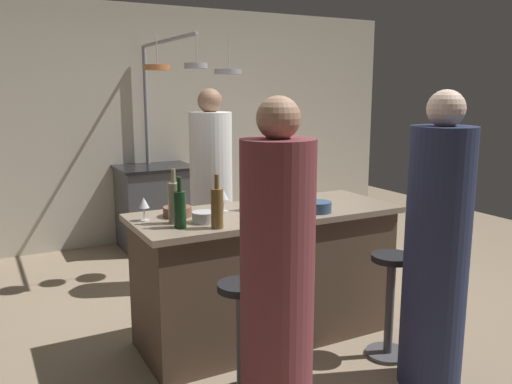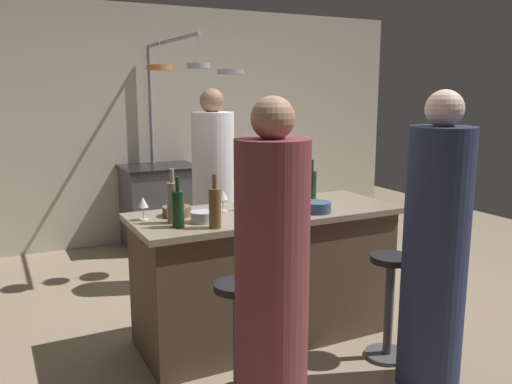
# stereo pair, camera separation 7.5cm
# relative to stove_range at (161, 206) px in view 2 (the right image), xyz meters

# --- Properties ---
(ground_plane) EXTENTS (9.00, 9.00, 0.00)m
(ground_plane) POSITION_rel_stove_range_xyz_m (0.00, -2.45, -0.45)
(ground_plane) COLOR gray
(back_wall) EXTENTS (6.40, 0.16, 2.60)m
(back_wall) POSITION_rel_stove_range_xyz_m (0.00, 0.40, 0.85)
(back_wall) COLOR beige
(back_wall) RESTS_ON ground_plane
(kitchen_island) EXTENTS (1.80, 0.72, 0.90)m
(kitchen_island) POSITION_rel_stove_range_xyz_m (0.00, -2.45, 0.01)
(kitchen_island) COLOR brown
(kitchen_island) RESTS_ON ground_plane
(stove_range) EXTENTS (0.80, 0.64, 0.89)m
(stove_range) POSITION_rel_stove_range_xyz_m (0.00, 0.00, 0.00)
(stove_range) COLOR #47474C
(stove_range) RESTS_ON ground_plane
(chef) EXTENTS (0.36, 0.36, 1.71)m
(chef) POSITION_rel_stove_range_xyz_m (0.07, -1.36, 0.35)
(chef) COLOR white
(chef) RESTS_ON ground_plane
(bar_stool_left) EXTENTS (0.28, 0.28, 0.68)m
(bar_stool_left) POSITION_rel_stove_range_xyz_m (-0.50, -3.07, -0.07)
(bar_stool_left) COLOR #4C4C51
(bar_stool_left) RESTS_ON ground_plane
(guest_left) EXTENTS (0.35, 0.35, 1.67)m
(guest_left) POSITION_rel_stove_range_xyz_m (-0.49, -3.42, 0.33)
(guest_left) COLOR brown
(guest_left) RESTS_ON ground_plane
(bar_stool_right) EXTENTS (0.28, 0.28, 0.68)m
(bar_stool_right) POSITION_rel_stove_range_xyz_m (0.56, -3.07, -0.07)
(bar_stool_right) COLOR #4C4C51
(bar_stool_right) RESTS_ON ground_plane
(guest_right) EXTENTS (0.36, 0.36, 1.70)m
(guest_right) POSITION_rel_stove_range_xyz_m (0.55, -3.43, 0.34)
(guest_right) COLOR #262D4C
(guest_right) RESTS_ON ground_plane
(overhead_pot_rack) EXTENTS (0.88, 1.55, 2.17)m
(overhead_pot_rack) POSITION_rel_stove_range_xyz_m (0.03, -0.58, 1.21)
(overhead_pot_rack) COLOR gray
(overhead_pot_rack) RESTS_ON ground_plane
(pepper_mill) EXTENTS (0.05, 0.05, 0.21)m
(pepper_mill) POSITION_rel_stove_range_xyz_m (0.33, -2.39, 0.56)
(pepper_mill) COLOR #382319
(pepper_mill) RESTS_ON kitchen_island
(wine_bottle_green) EXTENTS (0.07, 0.07, 0.30)m
(wine_bottle_green) POSITION_rel_stove_range_xyz_m (0.46, -2.28, 0.57)
(wine_bottle_green) COLOR #193D23
(wine_bottle_green) RESTS_ON kitchen_island
(wine_bottle_red) EXTENTS (0.07, 0.07, 0.30)m
(wine_bottle_red) POSITION_rel_stove_range_xyz_m (-0.67, -2.60, 0.57)
(wine_bottle_red) COLOR #143319
(wine_bottle_red) RESTS_ON kitchen_island
(wine_bottle_white) EXTENTS (0.07, 0.07, 0.33)m
(wine_bottle_white) POSITION_rel_stove_range_xyz_m (-0.66, -2.49, 0.58)
(wine_bottle_white) COLOR gray
(wine_bottle_white) RESTS_ON kitchen_island
(wine_bottle_amber) EXTENTS (0.07, 0.07, 0.32)m
(wine_bottle_amber) POSITION_rel_stove_range_xyz_m (-0.48, -2.72, 0.58)
(wine_bottle_amber) COLOR brown
(wine_bottle_amber) RESTS_ON kitchen_island
(wine_bottle_rose) EXTENTS (0.07, 0.07, 0.31)m
(wine_bottle_rose) POSITION_rel_stove_range_xyz_m (-0.03, -2.42, 0.57)
(wine_bottle_rose) COLOR #B78C8E
(wine_bottle_rose) RESTS_ON kitchen_island
(wine_glass_by_chef) EXTENTS (0.07, 0.07, 0.15)m
(wine_glass_by_chef) POSITION_rel_stove_range_xyz_m (-0.27, -2.35, 0.56)
(wine_glass_by_chef) COLOR silver
(wine_glass_by_chef) RESTS_ON kitchen_island
(wine_glass_near_left_guest) EXTENTS (0.07, 0.07, 0.15)m
(wine_glass_near_left_guest) POSITION_rel_stove_range_xyz_m (-0.80, -2.34, 0.56)
(wine_glass_near_left_guest) COLOR silver
(wine_glass_near_left_guest) RESTS_ON kitchen_island
(wine_glass_near_right_guest) EXTENTS (0.07, 0.07, 0.15)m
(wine_glass_near_right_guest) POSITION_rel_stove_range_xyz_m (0.07, -2.67, 0.56)
(wine_glass_near_right_guest) COLOR silver
(wine_glass_near_right_guest) RESTS_ON kitchen_island
(mixing_bowl_blue) EXTENTS (0.18, 0.18, 0.07)m
(mixing_bowl_blue) POSITION_rel_stove_range_xyz_m (0.27, -2.65, 0.49)
(mixing_bowl_blue) COLOR #334C6B
(mixing_bowl_blue) RESTS_ON kitchen_island
(mixing_bowl_steel) EXTENTS (0.15, 0.15, 0.07)m
(mixing_bowl_steel) POSITION_rel_stove_range_xyz_m (-0.49, -2.56, 0.49)
(mixing_bowl_steel) COLOR #B7B7BC
(mixing_bowl_steel) RESTS_ON kitchen_island
(mixing_bowl_wooden) EXTENTS (0.18, 0.18, 0.06)m
(mixing_bowl_wooden) POSITION_rel_stove_range_xyz_m (-0.58, -2.33, 0.48)
(mixing_bowl_wooden) COLOR brown
(mixing_bowl_wooden) RESTS_ON kitchen_island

